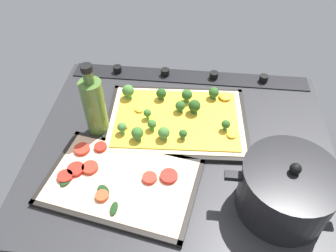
# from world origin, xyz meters

# --- Properties ---
(ground_plane) EXTENTS (0.81, 0.67, 0.03)m
(ground_plane) POSITION_xyz_m (0.00, 0.00, -0.01)
(ground_plane) COLOR #28282B
(stove_control_panel) EXTENTS (0.77, 0.07, 0.03)m
(stove_control_panel) POSITION_xyz_m (0.00, -0.30, 0.01)
(stove_control_panel) COLOR black
(stove_control_panel) RESTS_ON ground_plane
(baking_tray_front) EXTENTS (0.42, 0.31, 0.01)m
(baking_tray_front) POSITION_xyz_m (0.02, -0.08, 0.00)
(baking_tray_front) COLOR black
(baking_tray_front) RESTS_ON ground_plane
(broccoli_pizza) EXTENTS (0.39, 0.28, 0.06)m
(broccoli_pizza) POSITION_xyz_m (0.03, -0.09, 0.02)
(broccoli_pizza) COLOR beige
(broccoli_pizza) RESTS_ON baking_tray_front
(baking_tray_back) EXTENTS (0.40, 0.30, 0.01)m
(baking_tray_back) POSITION_xyz_m (0.14, 0.14, 0.00)
(baking_tray_back) COLOR black
(baking_tray_back) RESTS_ON ground_plane
(veggie_pizza_back) EXTENTS (0.37, 0.27, 0.02)m
(veggie_pizza_back) POSITION_xyz_m (0.15, 0.14, 0.01)
(veggie_pizza_back) COLOR #DCAF8B
(veggie_pizza_back) RESTS_ON baking_tray_back
(cooking_pot) EXTENTS (0.28, 0.21, 0.15)m
(cooking_pot) POSITION_xyz_m (-0.24, 0.16, 0.06)
(cooking_pot) COLOR black
(cooking_pot) RESTS_ON ground_plane
(oil_bottle) EXTENTS (0.06, 0.06, 0.22)m
(oil_bottle) POSITION_xyz_m (0.24, -0.03, 0.09)
(oil_bottle) COLOR #476B2D
(oil_bottle) RESTS_ON ground_plane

